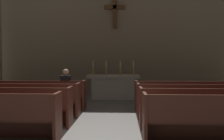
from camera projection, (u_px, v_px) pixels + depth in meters
pew_left_row_3 at (12, 100)px, 6.93m from camera, size 3.81×0.50×0.95m
pew_left_row_4 at (27, 95)px, 8.00m from camera, size 3.81×0.50×0.95m
pew_right_row_2 at (223, 108)px, 5.60m from camera, size 3.81×0.50×0.95m
pew_right_row_3 at (207, 101)px, 6.67m from camera, size 3.81×0.50×0.95m
pew_right_row_4 at (196, 96)px, 7.74m from camera, size 3.81×0.50×0.95m
altar at (113, 86)px, 10.34m from camera, size 2.20×0.90×1.01m
candlestick_outer_left at (93, 70)px, 10.36m from camera, size 0.16×0.16×0.59m
candlestick_inner_left at (106, 70)px, 10.33m from camera, size 0.16×0.16×0.59m
candlestick_inner_right at (120, 70)px, 10.30m from camera, size 0.16×0.16×0.59m
candlestick_outer_right at (133, 70)px, 10.28m from camera, size 0.16×0.16×0.59m
apse_with_cross at (115, 20)px, 12.28m from camera, size 11.93×0.44×7.28m
lone_worshipper at (66, 88)px, 7.97m from camera, size 0.32×0.43×1.32m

